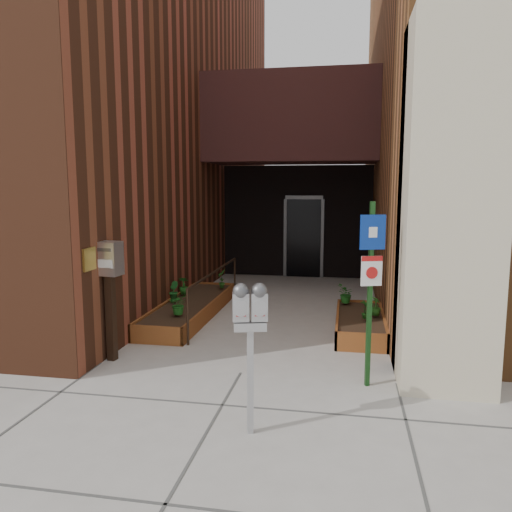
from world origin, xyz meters
The scene contains 15 objects.
ground centered at (0.00, 0.00, 0.00)m, with size 80.00×80.00×0.00m, color #9E9991.
architecture centered at (-0.18, 6.89, 4.98)m, with size 20.00×14.60×10.00m.
planter_left centered at (-1.55, 2.70, 0.13)m, with size 0.90×3.60×0.30m.
planter_right centered at (1.60, 2.20, 0.13)m, with size 0.80×2.20×0.30m.
handrail centered at (-1.05, 2.65, 0.75)m, with size 0.04×3.34×0.90m.
parking_meter centered at (0.43, -1.56, 1.18)m, with size 0.35×0.20×1.53m.
sign_post centered at (1.63, -0.14, 1.40)m, with size 0.30×0.12×2.27m.
payment_dropbox centered at (-1.90, 0.17, 1.22)m, with size 0.37×0.30×1.70m.
shrub_left_a centered at (-1.42, 1.67, 0.48)m, with size 0.32×0.32×0.35m, color #1D621C.
shrub_left_b centered at (-1.85, 2.60, 0.49)m, with size 0.21×0.21×0.38m, color #195A1F.
shrub_left_c centered at (-1.85, 3.21, 0.47)m, with size 0.19×0.19×0.35m, color #1A5A19.
shrub_left_d centered at (-1.25, 3.93, 0.50)m, with size 0.21×0.21×0.40m, color #235D1A.
shrub_right_a centered at (1.85, 2.20, 0.45)m, with size 0.17×0.17×0.31m, color #24601B.
shrub_right_b centered at (1.66, 1.94, 0.46)m, with size 0.17×0.17×0.32m, color #1B5618.
shrub_right_c centered at (1.35, 3.01, 0.47)m, with size 0.31×0.31×0.35m, color #1B601B.
Camera 1 is at (1.33, -6.18, 2.46)m, focal length 35.00 mm.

